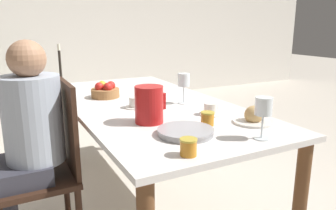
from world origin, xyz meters
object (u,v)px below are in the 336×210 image
Objects in this scene: red_pitcher at (149,104)px; teacup_across at (135,103)px; chair_person_side at (49,165)px; wine_glass_juice at (263,109)px; wine_glass_water at (184,81)px; jam_jar_red at (207,118)px; candlestick_tall at (61,71)px; serving_tray at (186,132)px; fruit_bowl at (105,91)px; bread_plate at (254,117)px; teacup_near_person at (210,110)px; person_seated at (27,133)px; jam_jar_amber at (188,146)px.

red_pitcher is 0.34m from teacup_across.
chair_person_side reaches higher than wine_glass_juice.
wine_glass_water reaches higher than jam_jar_red.
chair_person_side is 4.78× the size of wine_glass_water.
teacup_across is at bearing 110.96° from wine_glass_juice.
candlestick_tall is at bearing 109.93° from teacup_across.
serving_tray is (-0.28, 0.20, -0.13)m from wine_glass_juice.
wine_glass_juice is at bearing -36.00° from serving_tray.
serving_tray is 0.76× the size of candlestick_tall.
teacup_across is (-0.30, 0.79, -0.11)m from wine_glass_juice.
fruit_bowl is at bearing 107.39° from jam_jar_red.
bread_plate is (0.98, -0.51, 0.27)m from chair_person_side.
chair_person_side is 13.33× the size of jam_jar_red.
serving_tray is 0.96m from fruit_bowl.
person_seated is at bearing 163.79° from teacup_near_person.
candlestick_tall is (-0.73, 1.41, 0.11)m from bread_plate.
chair_person_side reaches higher than serving_tray.
chair_person_side is at bearing -105.20° from candlestick_tall.
serving_tray is 1.26× the size of bread_plate.
chair_person_side is at bearing 149.56° from jam_jar_red.
wine_glass_water is (0.37, 0.29, 0.05)m from red_pitcher.
wine_glass_water is at bearing 101.57° from bread_plate.
serving_tray is at bearing -128.23° from person_seated.
chair_person_side is 0.61m from teacup_across.
candlestick_tall is (-0.60, 1.61, -0.00)m from wine_glass_juice.
person_seated is at bearing 142.43° from wine_glass_juice.
bread_plate is at bearing -28.06° from red_pitcher.
wine_glass_water is 0.33m from teacup_near_person.
red_pitcher is 1.49× the size of teacup_across.
person_seated is 1.19m from bread_plate.
red_pitcher is 0.73× the size of serving_tray.
chair_person_side reaches higher than wine_glass_water.
fruit_bowl is at bearing 95.92° from serving_tray.
teacup_across is 0.88m from candlestick_tall.
wine_glass_juice is 1.47× the size of teacup_across.
teacup_near_person is 1.33m from candlestick_tall.
teacup_across is at bearing 173.19° from wine_glass_water.
teacup_near_person is 0.47m from teacup_across.
candlestick_tall is at bearing 125.80° from wine_glass_water.
wine_glass_water is 0.58m from fruit_bowl.
person_seated is at bearing -110.63° from candlestick_tall.
serving_tray is (0.07, -0.26, -0.08)m from red_pitcher.
jam_jar_amber is 0.36× the size of fruit_bowl.
bread_plate is (0.11, -0.54, -0.12)m from wine_glass_water.
person_seated is at bearing 156.25° from red_pitcher.
wine_glass_water is 0.93× the size of bread_plate.
chair_person_side reaches higher than bread_plate.
person_seated is at bearing -173.95° from teacup_across.
person_seated reaches higher than red_pitcher.
chair_person_side is 1.17m from wine_glass_juice.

